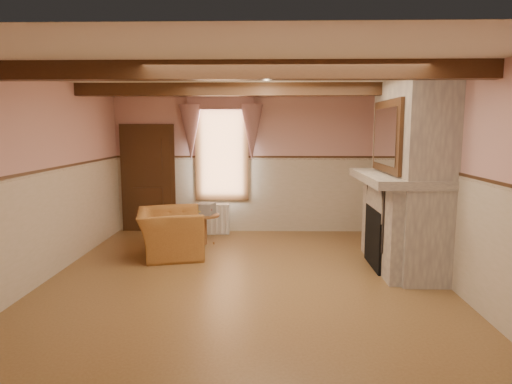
{
  "coord_description": "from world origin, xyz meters",
  "views": [
    {
      "loc": [
        0.32,
        -6.18,
        2.09
      ],
      "look_at": [
        0.14,
        0.8,
        1.11
      ],
      "focal_mm": 32.0,
      "sensor_mm": 36.0,
      "label": 1
    }
  ],
  "objects_px": {
    "mantel_clock": "(384,163)",
    "oil_lamp": "(394,163)",
    "armchair": "(170,233)",
    "radiator": "(212,219)",
    "side_table": "(205,229)",
    "bowl": "(399,171)"
  },
  "relations": [
    {
      "from": "mantel_clock",
      "to": "oil_lamp",
      "type": "xyz_separation_m",
      "value": [
        0.0,
        -0.57,
        0.04
      ]
    },
    {
      "from": "mantel_clock",
      "to": "armchair",
      "type": "bearing_deg",
      "value": -175.42
    },
    {
      "from": "side_table",
      "to": "radiator",
      "type": "xyz_separation_m",
      "value": [
        0.03,
        0.83,
        0.02
      ]
    },
    {
      "from": "armchair",
      "to": "oil_lamp",
      "type": "distance_m",
      "value": 3.73
    },
    {
      "from": "side_table",
      "to": "mantel_clock",
      "type": "relative_size",
      "value": 2.29
    },
    {
      "from": "armchair",
      "to": "bowl",
      "type": "height_order",
      "value": "bowl"
    },
    {
      "from": "armchair",
      "to": "bowl",
      "type": "bearing_deg",
      "value": -113.12
    },
    {
      "from": "radiator",
      "to": "bowl",
      "type": "distance_m",
      "value": 3.91
    },
    {
      "from": "bowl",
      "to": "oil_lamp",
      "type": "relative_size",
      "value": 1.17
    },
    {
      "from": "radiator",
      "to": "mantel_clock",
      "type": "bearing_deg",
      "value": -25.65
    },
    {
      "from": "mantel_clock",
      "to": "oil_lamp",
      "type": "bearing_deg",
      "value": -90.0
    },
    {
      "from": "armchair",
      "to": "mantel_clock",
      "type": "height_order",
      "value": "mantel_clock"
    },
    {
      "from": "side_table",
      "to": "oil_lamp",
      "type": "relative_size",
      "value": 1.96
    },
    {
      "from": "radiator",
      "to": "oil_lamp",
      "type": "bearing_deg",
      "value": -34.17
    },
    {
      "from": "side_table",
      "to": "radiator",
      "type": "bearing_deg",
      "value": 88.21
    },
    {
      "from": "armchair",
      "to": "oil_lamp",
      "type": "xyz_separation_m",
      "value": [
        3.53,
        -0.29,
        1.18
      ]
    },
    {
      "from": "bowl",
      "to": "armchair",
      "type": "bearing_deg",
      "value": 170.48
    },
    {
      "from": "armchair",
      "to": "radiator",
      "type": "bearing_deg",
      "value": -30.92
    },
    {
      "from": "side_table",
      "to": "oil_lamp",
      "type": "height_order",
      "value": "oil_lamp"
    },
    {
      "from": "armchair",
      "to": "bowl",
      "type": "relative_size",
      "value": 3.59
    },
    {
      "from": "bowl",
      "to": "mantel_clock",
      "type": "distance_m",
      "value": 0.88
    },
    {
      "from": "mantel_clock",
      "to": "bowl",
      "type": "bearing_deg",
      "value": -90.0
    }
  ]
}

